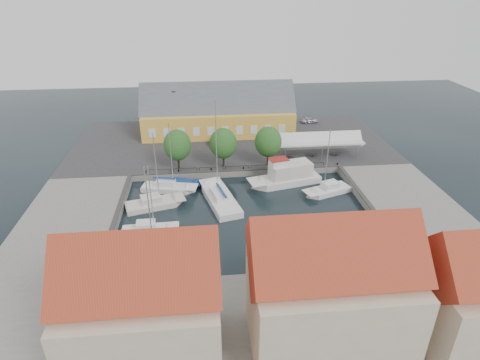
# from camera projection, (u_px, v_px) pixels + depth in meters

# --- Properties ---
(ground) EXTENTS (140.00, 140.00, 0.00)m
(ground) POSITION_uv_depth(u_px,v_px,m) (244.00, 210.00, 53.26)
(ground) COLOR black
(ground) RESTS_ON ground
(north_quay) EXTENTS (56.00, 26.00, 1.00)m
(north_quay) POSITION_uv_depth(u_px,v_px,m) (231.00, 143.00, 73.46)
(north_quay) COLOR #2D2D30
(north_quay) RESTS_ON ground
(west_quay) EXTENTS (12.00, 24.00, 1.00)m
(west_quay) POSITION_uv_depth(u_px,v_px,m) (69.00, 224.00, 49.32)
(west_quay) COLOR slate
(west_quay) RESTS_ON ground
(east_quay) EXTENTS (12.00, 24.00, 1.00)m
(east_quay) POSITION_uv_depth(u_px,v_px,m) (411.00, 206.00, 53.21)
(east_quay) COLOR slate
(east_quay) RESTS_ON ground
(south_bank) EXTENTS (56.00, 14.00, 1.00)m
(south_bank) POSITION_uv_depth(u_px,v_px,m) (271.00, 331.00, 34.39)
(south_bank) COLOR slate
(south_bank) RESTS_ON ground
(quay_edge_fittings) EXTENTS (56.00, 24.72, 0.40)m
(quay_edge_fittings) POSITION_uv_depth(u_px,v_px,m) (241.00, 187.00, 57.00)
(quay_edge_fittings) COLOR #383533
(quay_edge_fittings) RESTS_ON north_quay
(warehouse) EXTENTS (28.56, 14.00, 9.55)m
(warehouse) POSITION_uv_depth(u_px,v_px,m) (215.00, 114.00, 76.22)
(warehouse) COLOR gold
(warehouse) RESTS_ON north_quay
(tent_canopy) EXTENTS (14.00, 4.00, 2.83)m
(tent_canopy) POSITION_uv_depth(u_px,v_px,m) (320.00, 141.00, 65.72)
(tent_canopy) COLOR silver
(tent_canopy) RESTS_ON north_quay
(quay_trees) EXTENTS (18.20, 4.20, 6.30)m
(quay_trees) POSITION_uv_depth(u_px,v_px,m) (223.00, 143.00, 61.54)
(quay_trees) COLOR black
(quay_trees) RESTS_ON north_quay
(car_silver) EXTENTS (3.58, 1.57, 1.20)m
(car_silver) POSITION_uv_depth(u_px,v_px,m) (310.00, 120.00, 81.98)
(car_silver) COLOR #B2B3BA
(car_silver) RESTS_ON north_quay
(car_red) EXTENTS (1.90, 3.97, 1.26)m
(car_red) POSITION_uv_depth(u_px,v_px,m) (215.00, 143.00, 70.46)
(car_red) COLOR #5B1C14
(car_red) RESTS_ON north_quay
(center_sailboat) EXTENTS (5.72, 11.22, 14.64)m
(center_sailboat) POSITION_uv_depth(u_px,v_px,m) (220.00, 200.00, 55.12)
(center_sailboat) COLOR silver
(center_sailboat) RESTS_ON ground
(trawler) EXTENTS (11.41, 5.68, 5.00)m
(trawler) POSITION_uv_depth(u_px,v_px,m) (287.00, 177.00, 59.86)
(trawler) COLOR silver
(trawler) RESTS_ON ground
(east_boat_a) EXTENTS (7.48, 4.60, 10.34)m
(east_boat_a) POSITION_uv_depth(u_px,v_px,m) (328.00, 191.00, 57.48)
(east_boat_a) COLOR silver
(east_boat_a) RESTS_ON ground
(west_boat_a) EXTENTS (8.39, 3.97, 10.87)m
(west_boat_a) POSITION_uv_depth(u_px,v_px,m) (168.00, 189.00, 58.18)
(west_boat_a) COLOR silver
(west_boat_a) RESTS_ON ground
(west_boat_b) EXTENTS (8.34, 4.75, 10.96)m
(west_boat_b) POSITION_uv_depth(u_px,v_px,m) (154.00, 205.00, 54.07)
(west_boat_b) COLOR beige
(west_boat_b) RESTS_ON ground
(west_boat_c) EXTENTS (7.00, 2.43, 9.55)m
(west_boat_c) POSITION_uv_depth(u_px,v_px,m) (149.00, 232.00, 48.32)
(west_boat_c) COLOR silver
(west_boat_c) RESTS_ON ground
(west_boat_d) EXTENTS (8.75, 3.64, 11.38)m
(west_boat_d) POSITION_uv_depth(u_px,v_px,m) (146.00, 253.00, 44.51)
(west_boat_d) COLOR silver
(west_boat_d) RESTS_ON ground
(launch_sw) EXTENTS (5.52, 3.73, 0.98)m
(launch_sw) POSITION_uv_depth(u_px,v_px,m) (129.00, 276.00, 41.45)
(launch_sw) COLOR silver
(launch_sw) RESTS_ON ground
(launch_nw) EXTENTS (5.20, 3.45, 0.88)m
(launch_nw) POSITION_uv_depth(u_px,v_px,m) (186.00, 184.00, 59.89)
(launch_nw) COLOR navy
(launch_nw) RESTS_ON ground
(townhouses) EXTENTS (36.30, 8.50, 12.00)m
(townhouses) POSITION_uv_depth(u_px,v_px,m) (304.00, 302.00, 30.17)
(townhouses) COLOR beige
(townhouses) RESTS_ON south_bank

